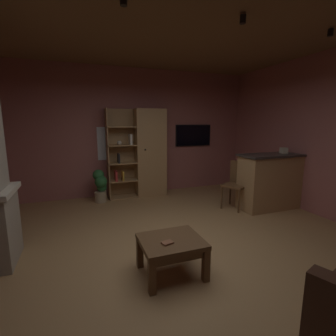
# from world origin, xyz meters

# --- Properties ---
(floor) EXTENTS (5.78, 5.89, 0.02)m
(floor) POSITION_xyz_m (0.00, 0.00, -0.01)
(floor) COLOR #A37A4C
(floor) RESTS_ON ground
(wall_back) EXTENTS (5.90, 0.06, 2.87)m
(wall_back) POSITION_xyz_m (0.00, 2.97, 1.44)
(wall_back) COLOR #9E5B56
(wall_back) RESTS_ON ground
(ceiling) EXTENTS (5.78, 5.89, 0.02)m
(ceiling) POSITION_xyz_m (0.00, 0.00, 2.88)
(ceiling) COLOR brown
(window_pane_back) EXTENTS (0.80, 0.01, 0.74)m
(window_pane_back) POSITION_xyz_m (-0.34, 2.94, 1.21)
(window_pane_back) COLOR white
(bookshelf_cabinet) EXTENTS (1.31, 0.41, 1.97)m
(bookshelf_cabinet) POSITION_xyz_m (0.32, 2.70, 0.98)
(bookshelf_cabinet) COLOR #A87F51
(bookshelf_cabinet) RESTS_ON ground
(kitchen_bar_counter) EXTENTS (1.46, 0.58, 1.07)m
(kitchen_bar_counter) POSITION_xyz_m (2.44, 0.98, 0.54)
(kitchen_bar_counter) COLOR #A87F51
(kitchen_bar_counter) RESTS_ON ground
(tissue_box) EXTENTS (0.15, 0.15, 0.11)m
(tissue_box) POSITION_xyz_m (2.66, 1.02, 1.13)
(tissue_box) COLOR #BFB299
(tissue_box) RESTS_ON kitchen_bar_counter
(coffee_table) EXTENTS (0.67, 0.58, 0.41)m
(coffee_table) POSITION_xyz_m (-0.25, -0.39, 0.33)
(coffee_table) COLOR brown
(coffee_table) RESTS_ON ground
(table_book_0) EXTENTS (0.13, 0.11, 0.02)m
(table_book_0) POSITION_xyz_m (-0.33, -0.47, 0.42)
(table_book_0) COLOR brown
(table_book_0) RESTS_ON coffee_table
(dining_chair) EXTENTS (0.57, 0.57, 0.92)m
(dining_chair) POSITION_xyz_m (1.75, 1.23, 0.53)
(dining_chair) COLOR brown
(dining_chair) RESTS_ON ground
(potted_floor_plant) EXTENTS (0.29, 0.31, 0.70)m
(potted_floor_plant) POSITION_xyz_m (-0.75, 2.51, 0.37)
(potted_floor_plant) COLOR #9E896B
(potted_floor_plant) RESTS_ON ground
(wall_mounted_tv) EXTENTS (0.94, 0.06, 0.53)m
(wall_mounted_tv) POSITION_xyz_m (1.60, 2.91, 1.35)
(wall_mounted_tv) COLOR black
(track_light_spot_1) EXTENTS (0.07, 0.07, 0.09)m
(track_light_spot_1) POSITION_xyz_m (-0.66, -0.17, 2.80)
(track_light_spot_1) COLOR black
(track_light_spot_2) EXTENTS (0.07, 0.07, 0.09)m
(track_light_spot_2) POSITION_xyz_m (0.67, -0.20, 2.80)
(track_light_spot_2) COLOR black
(track_light_spot_3) EXTENTS (0.07, 0.07, 0.09)m
(track_light_spot_3) POSITION_xyz_m (1.99, -0.24, 2.80)
(track_light_spot_3) COLOR black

